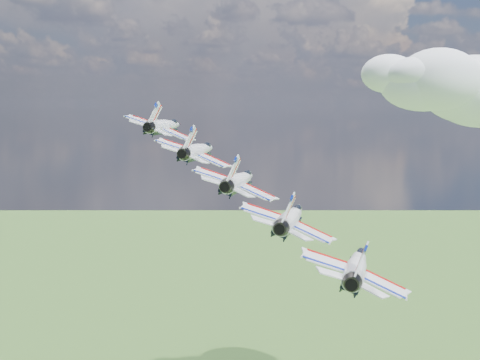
% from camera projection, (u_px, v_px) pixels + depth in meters
% --- Properties ---
extents(cloud_far, '(65.66, 51.59, 25.80)m').
position_uv_depth(cloud_far, '(436.00, 87.00, 283.26)').
color(cloud_far, white).
extents(jet_0, '(10.81, 14.45, 7.21)m').
position_uv_depth(jet_0, '(165.00, 126.00, 94.33)').
color(jet_0, silver).
extents(jet_1, '(10.81, 14.45, 7.21)m').
position_uv_depth(jet_1, '(199.00, 150.00, 85.84)').
color(jet_1, silver).
extents(jet_2, '(10.81, 14.45, 7.21)m').
position_uv_depth(jet_2, '(240.00, 180.00, 77.36)').
color(jet_2, white).
extents(jet_3, '(10.81, 14.45, 7.21)m').
position_uv_depth(jet_3, '(291.00, 217.00, 68.87)').
color(jet_3, white).
extents(jet_4, '(10.81, 14.45, 7.21)m').
position_uv_depth(jet_4, '(357.00, 265.00, 60.38)').
color(jet_4, white).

